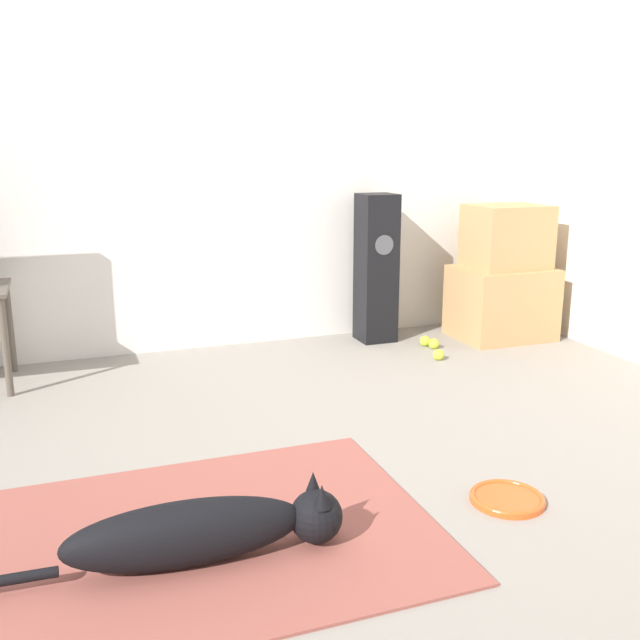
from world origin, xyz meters
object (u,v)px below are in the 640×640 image
at_px(frisbee, 507,498).
at_px(cardboard_box_lower, 501,303).
at_px(dog, 208,530).
at_px(cardboard_box_upper, 507,237).
at_px(floor_speaker, 376,268).
at_px(tennis_ball_near_speaker, 434,344).
at_px(tennis_ball_loose_on_carpet, 439,355).
at_px(tennis_ball_by_boxes, 425,341).

bearing_deg(frisbee, cardboard_box_lower, 56.76).
xyz_separation_m(dog, frisbee, (1.08, 0.01, -0.10)).
distance_m(cardboard_box_upper, floor_speaker, 0.87).
xyz_separation_m(tennis_ball_near_speaker, tennis_ball_loose_on_carpet, (-0.09, -0.22, 0.00)).
xyz_separation_m(cardboard_box_upper, tennis_ball_near_speaker, (-0.56, -0.10, -0.63)).
distance_m(frisbee, tennis_ball_by_boxes, 2.03).
xyz_separation_m(frisbee, floor_speaker, (0.46, 2.15, 0.46)).
bearing_deg(cardboard_box_upper, tennis_ball_loose_on_carpet, -153.38).
relative_size(cardboard_box_lower, tennis_ball_by_boxes, 9.09).
height_order(cardboard_box_lower, tennis_ball_by_boxes, cardboard_box_lower).
bearing_deg(floor_speaker, frisbee, -102.04).
distance_m(frisbee, tennis_ball_near_speaker, 1.96).
bearing_deg(floor_speaker, dog, -125.45).
bearing_deg(cardboard_box_upper, cardboard_box_lower, -158.28).
relative_size(tennis_ball_near_speaker, tennis_ball_loose_on_carpet, 1.00).
bearing_deg(tennis_ball_by_boxes, dog, -132.85).
height_order(frisbee, tennis_ball_loose_on_carpet, tennis_ball_loose_on_carpet).
height_order(cardboard_box_upper, floor_speaker, floor_speaker).
relative_size(dog, frisbee, 4.11).
distance_m(floor_speaker, tennis_ball_by_boxes, 0.56).
bearing_deg(tennis_ball_near_speaker, cardboard_box_upper, 10.54).
distance_m(frisbee, cardboard_box_lower, 2.32).
relative_size(cardboard_box_lower, tennis_ball_near_speaker, 9.09).
distance_m(cardboard_box_lower, tennis_ball_near_speaker, 0.59).
distance_m(dog, frisbee, 1.09).
relative_size(dog, tennis_ball_by_boxes, 16.59).
height_order(frisbee, tennis_ball_by_boxes, tennis_ball_by_boxes).
bearing_deg(tennis_ball_by_boxes, tennis_ball_near_speaker, -74.67).
bearing_deg(frisbee, tennis_ball_loose_on_carpet, 68.77).
height_order(cardboard_box_lower, tennis_ball_loose_on_carpet, cardboard_box_lower).
xyz_separation_m(frisbee, tennis_ball_by_boxes, (0.69, 1.90, 0.02)).
bearing_deg(tennis_ball_loose_on_carpet, frisbee, -111.23).
xyz_separation_m(dog, tennis_ball_loose_on_carpet, (1.71, 1.62, -0.08)).
distance_m(tennis_ball_near_speaker, tennis_ball_loose_on_carpet, 0.24).
xyz_separation_m(floor_speaker, tennis_ball_by_boxes, (0.24, -0.25, -0.44)).
xyz_separation_m(frisbee, tennis_ball_loose_on_carpet, (0.62, 1.61, 0.02)).
height_order(frisbee, floor_speaker, floor_speaker).
xyz_separation_m(cardboard_box_lower, tennis_ball_near_speaker, (-0.55, -0.10, -0.20)).
bearing_deg(dog, cardboard_box_lower, 39.59).
xyz_separation_m(cardboard_box_lower, cardboard_box_upper, (0.01, 0.00, 0.43)).
relative_size(cardboard_box_lower, cardboard_box_upper, 1.24).
bearing_deg(tennis_ball_near_speaker, tennis_ball_loose_on_carpet, -112.30).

